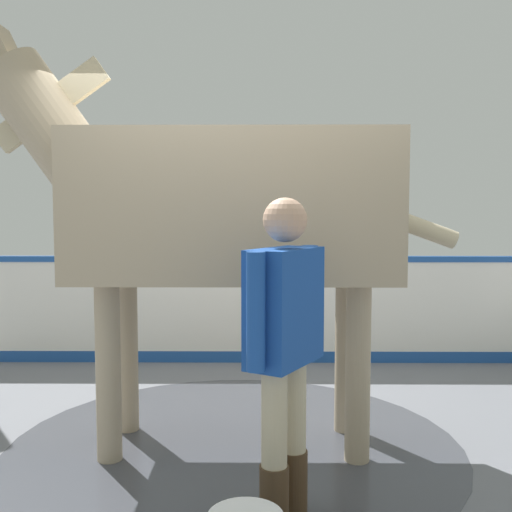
{
  "coord_description": "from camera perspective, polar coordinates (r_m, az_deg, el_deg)",
  "views": [
    {
      "loc": [
        -1.14,
        -3.86,
        1.6
      ],
      "look_at": [
        -0.05,
        -0.57,
        1.34
      ],
      "focal_mm": 41.54,
      "sensor_mm": 36.0,
      "label": 1
    }
  ],
  "objects": [
    {
      "name": "wet_patch",
      "position": [
        4.28,
        -2.05,
        -17.61
      ],
      "size": [
        3.1,
        3.1,
        0.0
      ],
      "primitive_type": "cylinder",
      "color": "#42444C",
      "rests_on": "ground"
    },
    {
      "name": "ground_plane",
      "position": [
        4.33,
        -1.82,
        -17.48
      ],
      "size": [
        16.0,
        16.0,
        0.02
      ],
      "primitive_type": "cube",
      "color": "slate"
    },
    {
      "name": "barrier_wall",
      "position": [
        6.29,
        -1.16,
        -5.53
      ],
      "size": [
        5.6,
        1.98,
        1.13
      ],
      "color": "white",
      "rests_on": "ground"
    },
    {
      "name": "horse",
      "position": [
        3.97,
        -4.05,
        4.85
      ],
      "size": [
        3.4,
        1.58,
        2.82
      ],
      "rotation": [
        0.0,
        0.0,
        2.81
      ],
      "color": "tan",
      "rests_on": "ground"
    },
    {
      "name": "handler",
      "position": [
        3.03,
        2.78,
        -7.83
      ],
      "size": [
        0.53,
        0.48,
        1.67
      ],
      "rotation": [
        0.0,
        0.0,
        5.44
      ],
      "color": "#47331E",
      "rests_on": "ground"
    }
  ]
}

